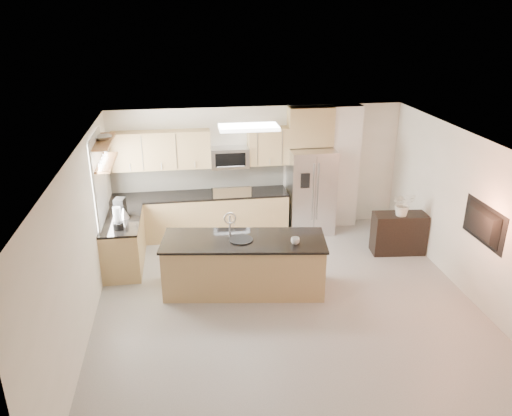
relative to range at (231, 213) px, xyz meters
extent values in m
plane|color=#A5A29D|center=(0.60, -2.92, -0.47)|extent=(6.50, 6.50, 0.00)
cube|color=white|center=(0.60, -2.92, 2.13)|extent=(6.00, 6.50, 0.02)
cube|color=white|center=(0.60, 0.33, 0.83)|extent=(6.00, 0.02, 2.60)
cube|color=white|center=(0.60, -6.17, 0.83)|extent=(6.00, 0.02, 2.60)
cube|color=white|center=(-2.40, -2.92, 0.83)|extent=(0.02, 6.50, 2.60)
cube|color=white|center=(3.60, -2.92, 0.83)|extent=(0.02, 6.50, 2.60)
cube|color=tan|center=(-0.63, 0.00, -0.03)|extent=(3.55, 0.65, 0.88)
cube|color=black|center=(-0.63, 0.00, 0.43)|extent=(3.55, 0.66, 0.04)
cube|color=beige|center=(-0.63, 0.32, 0.71)|extent=(3.55, 0.02, 0.52)
cube|color=tan|center=(-2.07, -1.07, -0.03)|extent=(0.65, 1.50, 0.88)
cube|color=black|center=(-2.07, -1.07, 0.43)|extent=(0.66, 1.50, 0.04)
cube|color=black|center=(0.00, 0.00, -0.02)|extent=(0.76, 0.64, 0.90)
cube|color=black|center=(0.00, 0.00, 0.44)|extent=(0.76, 0.62, 0.03)
cube|color=#BDBDC0|center=(0.00, -0.30, 0.56)|extent=(0.76, 0.04, 0.22)
cube|color=tan|center=(-1.34, 0.16, 1.35)|extent=(1.92, 0.33, 0.75)
cube|color=tan|center=(0.79, 0.16, 1.35)|extent=(0.82, 0.33, 0.75)
cube|color=#BDBDC0|center=(0.00, 0.13, 1.16)|extent=(0.76, 0.40, 0.40)
cube|color=black|center=(0.00, -0.07, 1.16)|extent=(0.60, 0.02, 0.28)
cube|color=#BDBDC0|center=(1.66, -0.05, 0.42)|extent=(0.92, 0.75, 1.78)
cube|color=gray|center=(1.66, -0.43, 0.42)|extent=(0.02, 0.01, 1.69)
cube|color=black|center=(1.44, -0.44, 0.78)|extent=(0.18, 0.03, 0.30)
cube|color=white|center=(2.42, 0.18, 0.83)|extent=(0.60, 0.30, 2.60)
cube|color=white|center=(-2.38, -1.07, 1.18)|extent=(0.03, 1.05, 1.55)
cube|color=silver|center=(-2.37, -1.07, 1.18)|extent=(0.03, 1.15, 1.65)
cube|color=olive|center=(-2.25, -0.97, 1.48)|extent=(0.30, 1.20, 0.04)
cube|color=olive|center=(-2.25, -0.97, 1.85)|extent=(0.30, 1.20, 0.04)
cube|color=white|center=(0.20, -1.32, 2.09)|extent=(1.00, 0.50, 0.06)
cube|color=tan|center=(-0.02, -2.24, -0.03)|extent=(2.71, 1.25, 0.88)
cube|color=black|center=(-0.02, -2.24, 0.43)|extent=(2.77, 1.32, 0.04)
cube|color=black|center=(-0.22, -2.24, 0.41)|extent=(0.55, 0.40, 0.01)
cylinder|color=#BDBDC0|center=(-0.22, -2.02, 0.62)|extent=(0.03, 0.03, 0.34)
torus|color=#BDBDC0|center=(-0.22, -2.08, 0.77)|extent=(0.21, 0.03, 0.21)
cube|color=black|center=(3.10, -1.32, -0.07)|extent=(1.03, 0.51, 0.80)
imported|color=silver|center=(0.78, -2.53, 0.50)|extent=(0.16, 0.16, 0.11)
cylinder|color=black|center=(-0.06, -2.26, 0.46)|extent=(0.47, 0.47, 0.02)
cylinder|color=black|center=(-2.07, -1.51, 0.51)|extent=(0.17, 0.17, 0.12)
cylinder|color=silver|center=(-2.07, -1.51, 0.71)|extent=(0.13, 0.13, 0.28)
cone|color=#BDBDC0|center=(-2.02, -1.04, 0.55)|extent=(0.19, 0.19, 0.21)
cylinder|color=black|center=(-2.02, -1.04, 0.67)|extent=(0.04, 0.04, 0.04)
cube|color=black|center=(-2.09, -0.91, 0.61)|extent=(0.21, 0.24, 0.33)
cylinder|color=#BDBDC0|center=(-2.09, -0.97, 0.53)|extent=(0.11, 0.11, 0.12)
imported|color=#BDBDC0|center=(-2.25, -0.93, 1.91)|extent=(0.49, 0.49, 0.09)
imported|color=silver|center=(3.09, -1.37, 0.67)|extent=(0.63, 0.55, 0.69)
imported|color=black|center=(3.51, -3.12, 0.88)|extent=(0.14, 1.08, 0.62)
camera|label=1|loc=(-0.89, -9.52, 3.96)|focal=35.00mm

